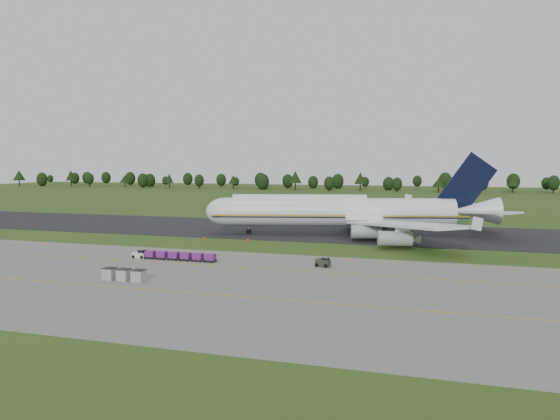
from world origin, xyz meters
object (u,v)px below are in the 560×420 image
(uld_row, at_px, (124,275))
(edge_markers, at_px, (226,240))
(baggage_train, at_px, (172,256))
(aircraft, at_px, (344,211))
(utility_cart, at_px, (323,263))

(uld_row, relative_size, edge_markers, 0.62)
(baggage_train, relative_size, edge_markers, 1.50)
(aircraft, xyz_separation_m, utility_cart, (4.04, -40.17, -4.87))
(aircraft, xyz_separation_m, uld_row, (-20.90, -58.82, -4.61))
(utility_cart, height_order, edge_markers, utility_cart)
(aircraft, height_order, utility_cart, aircraft)
(baggage_train, relative_size, uld_row, 2.43)
(aircraft, distance_m, uld_row, 62.60)
(edge_markers, bearing_deg, utility_cart, -40.66)
(baggage_train, xyz_separation_m, uld_row, (1.46, -17.04, 0.11))
(baggage_train, distance_m, uld_row, 17.10)
(aircraft, relative_size, edge_markers, 6.52)
(utility_cart, bearing_deg, uld_row, -143.21)
(utility_cart, bearing_deg, baggage_train, -176.50)
(edge_markers, bearing_deg, aircraft, 37.41)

